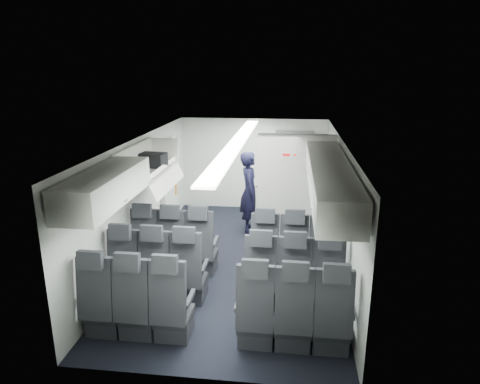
% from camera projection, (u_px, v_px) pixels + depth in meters
% --- Properties ---
extents(cabin_shell, '(3.41, 6.01, 2.16)m').
position_uv_depth(cabin_shell, '(237.00, 200.00, 7.24)').
color(cabin_shell, black).
rests_on(cabin_shell, ground).
extents(seat_row_front, '(3.33, 0.56, 1.24)m').
position_uv_depth(seat_row_front, '(233.00, 252.00, 6.93)').
color(seat_row_front, '#27272A').
rests_on(seat_row_front, cabin_shell).
extents(seat_row_mid, '(3.33, 0.56, 1.24)m').
position_uv_depth(seat_row_mid, '(225.00, 278.00, 6.08)').
color(seat_row_mid, '#27272A').
rests_on(seat_row_mid, cabin_shell).
extents(seat_row_rear, '(3.33, 0.56, 1.24)m').
position_uv_depth(seat_row_rear, '(213.00, 313.00, 5.22)').
color(seat_row_rear, '#27272A').
rests_on(seat_row_rear, cabin_shell).
extents(overhead_bin_left_rear, '(0.53, 1.80, 0.40)m').
position_uv_depth(overhead_bin_left_rear, '(105.00, 187.00, 5.29)').
color(overhead_bin_left_rear, silver).
rests_on(overhead_bin_left_rear, cabin_shell).
extents(overhead_bin_left_front_open, '(0.64, 1.70, 0.72)m').
position_uv_depth(overhead_bin_left_front_open, '(148.00, 166.00, 6.99)').
color(overhead_bin_left_front_open, '#9E9E93').
rests_on(overhead_bin_left_front_open, cabin_shell).
extents(overhead_bin_right_rear, '(0.53, 1.80, 0.40)m').
position_uv_depth(overhead_bin_right_rear, '(335.00, 195.00, 4.97)').
color(overhead_bin_right_rear, silver).
rests_on(overhead_bin_right_rear, cabin_shell).
extents(overhead_bin_right_front, '(0.53, 1.70, 0.40)m').
position_uv_depth(overhead_bin_right_front, '(324.00, 163.00, 6.63)').
color(overhead_bin_right_front, silver).
rests_on(overhead_bin_right_front, cabin_shell).
extents(bulkhead_partition, '(1.40, 0.15, 2.13)m').
position_uv_depth(bulkhead_partition, '(295.00, 192.00, 7.90)').
color(bulkhead_partition, silver).
rests_on(bulkhead_partition, cabin_shell).
extents(galley_unit, '(0.85, 0.52, 1.90)m').
position_uv_depth(galley_unit, '(293.00, 173.00, 9.77)').
color(galley_unit, '#939399').
rests_on(galley_unit, cabin_shell).
extents(boarding_door, '(0.12, 1.27, 1.86)m').
position_uv_depth(boarding_door, '(169.00, 183.00, 8.95)').
color(boarding_door, silver).
rests_on(boarding_door, cabin_shell).
extents(flight_attendant, '(0.47, 0.65, 1.68)m').
position_uv_depth(flight_attendant, '(250.00, 192.00, 8.72)').
color(flight_attendant, black).
rests_on(flight_attendant, ground).
extents(carry_on_bag, '(0.45, 0.35, 0.25)m').
position_uv_depth(carry_on_bag, '(153.00, 161.00, 7.16)').
color(carry_on_bag, black).
rests_on(carry_on_bag, overhead_bin_left_front_open).
extents(papers, '(0.22, 0.06, 0.15)m').
position_uv_depth(papers, '(259.00, 181.00, 8.58)').
color(papers, white).
rests_on(papers, flight_attendant).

